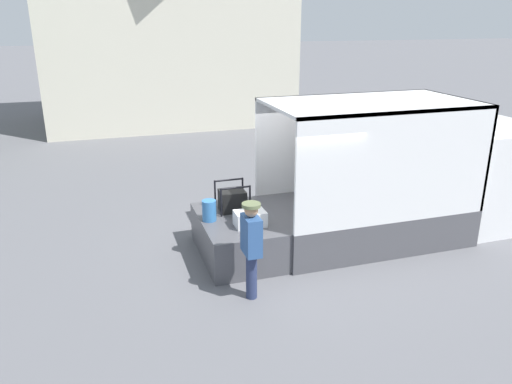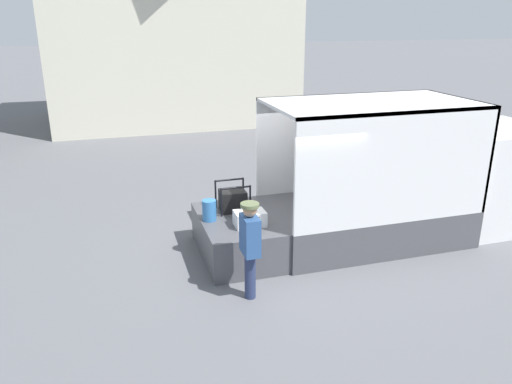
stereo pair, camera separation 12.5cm
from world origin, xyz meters
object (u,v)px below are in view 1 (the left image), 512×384
at_px(box_truck, 431,188).
at_px(orange_bucket, 209,211).
at_px(microwave, 250,219).
at_px(portable_generator, 233,200).
at_px(worker_person, 251,241).

distance_m(box_truck, orange_bucket, 4.78).
height_order(microwave, orange_bucket, orange_bucket).
height_order(portable_generator, worker_person, worker_person).
relative_size(box_truck, microwave, 10.88).
bearing_deg(worker_person, box_truck, 19.27).
xyz_separation_m(portable_generator, worker_person, (-0.24, -1.97, 0.03)).
bearing_deg(microwave, portable_generator, 95.70).
distance_m(box_truck, microwave, 4.16).
bearing_deg(box_truck, orange_bucket, 179.46).
bearing_deg(orange_bucket, portable_generator, 33.04).
xyz_separation_m(portable_generator, orange_bucket, (-0.56, -0.36, -0.02)).
bearing_deg(orange_bucket, box_truck, -0.54).
height_order(box_truck, orange_bucket, box_truck).
bearing_deg(worker_person, orange_bucket, 101.22).
xyz_separation_m(box_truck, microwave, (-4.13, -0.43, -0.01)).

